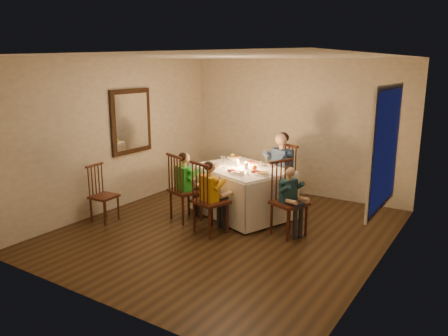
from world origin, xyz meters
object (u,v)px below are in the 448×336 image
Objects in this scene: chair_extra at (106,221)px; chair_adult at (279,206)px; chair_near_left at (186,219)px; child_green at (186,219)px; child_yellow at (211,232)px; adult at (279,206)px; chair_near_right at (211,232)px; chair_end at (288,234)px; child_teal at (288,234)px; dining_table at (242,181)px; serving_bowl at (234,159)px.

chair_adult is at bearing -46.09° from chair_extra.
child_green is at bearing -0.00° from chair_near_left.
adult is at bearing -84.22° from child_yellow.
child_green is 0.71m from child_yellow.
chair_near_right is (0.66, -0.25, 0.00)m from chair_near_left.
child_teal is at bearing 0.00° from chair_end.
chair_near_right is 1.07× the size of child_teal.
serving_bowl is at bearing 154.22° from dining_table.
child_green is (-1.69, -0.32, 0.00)m from chair_end.
dining_table is 1.12m from chair_near_left.
chair_extra is (-2.76, -1.08, 0.00)m from chair_end.
chair_extra is at bearing -124.56° from serving_bowl.
chair_extra is at bearing -119.04° from dining_table.
chair_end is (0.71, -1.15, 0.00)m from chair_adult.
chair_extra is 2.45m from serving_bowl.
chair_near_left reaches higher than child_yellow.
chair_extra is at bearing -111.25° from adult.
chair_end is 0.99× the size of child_green.
child_green reaches higher than chair_adult.
serving_bowl reaches higher than dining_table.
dining_table is at bearing -92.46° from adult.
child_green reaches higher than chair_end.
child_teal is at bearing -72.13° from chair_extra.
serving_bowl is at bearing -81.59° from child_green.
adult reaches higher than child_green.
adult is 1.28× the size of child_teal.
chair_extra is 0.70× the size of adult.
chair_adult reaches higher than chair_extra.
chair_near_right is (0.02, -0.95, -0.58)m from dining_table.
child_green is (0.00, 0.00, 0.00)m from chair_near_left.
serving_bowl is (-0.75, -0.34, 0.85)m from adult.
chair_adult is at bearing -84.22° from chair_near_right.
serving_bowl is at bearing -37.99° from chair_extra.
chair_end is at bearing 0.25° from dining_table.
chair_near_left is at bearing 122.14° from child_teal.
chair_end is 1.72m from child_green.
chair_near_left is 0.00m from child_green.
dining_table is 1.02m from chair_adult.
serving_bowl reaches higher than child_green.
chair_end is at bearing -29.25° from serving_bowl.
dining_table is 1.79× the size of child_teal.
chair_end is (1.05, -0.39, -0.58)m from dining_table.
serving_bowl is (-0.44, 1.38, 0.85)m from child_yellow.
serving_bowl is (1.31, 1.90, 0.85)m from chair_extra.
chair_adult is 4.75× the size of serving_bowl.
adult is 5.69× the size of serving_bowl.
chair_near_right is at bearing 140.41° from chair_end.
child_green is 1.08× the size of child_teal.
child_green is at bearing 122.14° from child_teal.
chair_near_left is at bearing -0.00° from child_green.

